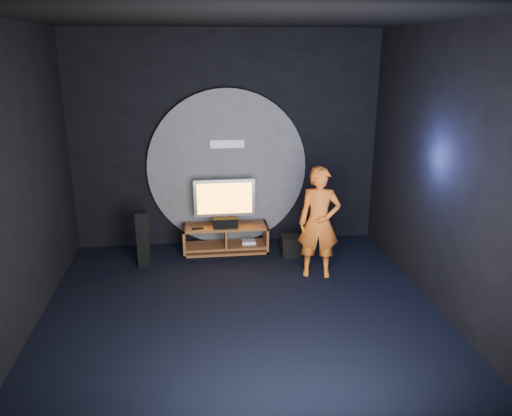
{
  "coord_description": "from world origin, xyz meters",
  "views": [
    {
      "loc": [
        -0.49,
        -5.57,
        3.18
      ],
      "look_at": [
        0.31,
        1.05,
        1.05
      ],
      "focal_mm": 35.0,
      "sensor_mm": 36.0,
      "label": 1
    }
  ],
  "objects": [
    {
      "name": "wall_disc_panel",
      "position": [
        0.0,
        2.44,
        1.3
      ],
      "size": [
        2.6,
        0.11,
        2.6
      ],
      "color": "#515156",
      "rests_on": "ground"
    },
    {
      "name": "remote",
      "position": [
        -0.52,
        1.93,
        0.46
      ],
      "size": [
        0.18,
        0.05,
        0.02
      ],
      "primitive_type": "cube",
      "color": "black",
      "rests_on": "media_console"
    },
    {
      "name": "front_wall",
      "position": [
        0.0,
        -2.5,
        1.75
      ],
      "size": [
        5.0,
        0.04,
        3.5
      ],
      "primitive_type": "cube",
      "color": "black",
      "rests_on": "ground"
    },
    {
      "name": "tower_speaker_right",
      "position": [
        1.43,
        2.35,
        0.44
      ],
      "size": [
        0.17,
        0.19,
        0.87
      ],
      "primitive_type": "cube",
      "color": "black",
      "rests_on": "ground"
    },
    {
      "name": "tower_speaker_left",
      "position": [
        -1.35,
        1.63,
        0.44
      ],
      "size": [
        0.17,
        0.19,
        0.87
      ],
      "primitive_type": "cube",
      "color": "black",
      "rests_on": "ground"
    },
    {
      "name": "back_wall",
      "position": [
        0.0,
        2.5,
        1.75
      ],
      "size": [
        5.0,
        0.04,
        3.5
      ],
      "primitive_type": "cube",
      "color": "black",
      "rests_on": "ground"
    },
    {
      "name": "media_console",
      "position": [
        -0.07,
        2.05,
        0.2
      ],
      "size": [
        1.37,
        0.45,
        0.45
      ],
      "color": "brown",
      "rests_on": "ground"
    },
    {
      "name": "ceiling",
      "position": [
        0.0,
        0.0,
        3.5
      ],
      "size": [
        5.0,
        5.0,
        0.01
      ],
      "primitive_type": "cube",
      "color": "black",
      "rests_on": "back_wall"
    },
    {
      "name": "right_wall",
      "position": [
        2.5,
        0.0,
        1.75
      ],
      "size": [
        0.04,
        5.0,
        3.5
      ],
      "primitive_type": "cube",
      "color": "black",
      "rests_on": "ground"
    },
    {
      "name": "tv",
      "position": [
        -0.07,
        2.12,
        0.86
      ],
      "size": [
        0.99,
        0.22,
        0.75
      ],
      "color": "silver",
      "rests_on": "media_console"
    },
    {
      "name": "floor",
      "position": [
        0.0,
        0.0,
        0.0
      ],
      "size": [
        5.0,
        5.0,
        0.0
      ],
      "primitive_type": "plane",
      "color": "black",
      "rests_on": "ground"
    },
    {
      "name": "left_wall",
      "position": [
        -2.5,
        0.0,
        1.75
      ],
      "size": [
        0.04,
        5.0,
        3.5
      ],
      "primitive_type": "cube",
      "color": "black",
      "rests_on": "ground"
    },
    {
      "name": "center_speaker",
      "position": [
        -0.07,
        1.97,
        0.53
      ],
      "size": [
        0.4,
        0.15,
        0.15
      ],
      "primitive_type": "cube",
      "color": "black",
      "rests_on": "media_console"
    },
    {
      "name": "player",
      "position": [
        1.21,
        1.0,
        0.81
      ],
      "size": [
        0.66,
        0.5,
        1.62
      ],
      "primitive_type": "imported",
      "rotation": [
        0.0,
        0.0,
        -0.21
      ],
      "color": "orange",
      "rests_on": "ground"
    },
    {
      "name": "subwoofer",
      "position": [
        0.95,
        1.74,
        0.17
      ],
      "size": [
        0.3,
        0.3,
        0.33
      ],
      "primitive_type": "cube",
      "color": "black",
      "rests_on": "ground"
    }
  ]
}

